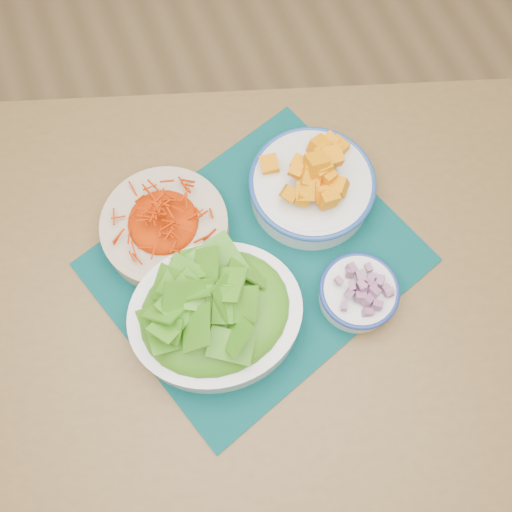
{
  "coord_description": "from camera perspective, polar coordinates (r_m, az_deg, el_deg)",
  "views": [
    {
      "loc": [
        -0.01,
        -0.26,
        1.73
      ],
      "look_at": [
        0.12,
        0.06,
        0.78
      ],
      "focal_mm": 40.0,
      "sensor_mm": 36.0,
      "label": 1
    }
  ],
  "objects": [
    {
      "name": "squash_bowl",
      "position": [
        1.04,
        5.67,
        7.41
      ],
      "size": [
        0.23,
        0.23,
        0.12
      ],
      "rotation": [
        0.0,
        0.0,
        0.0
      ],
      "color": "silver",
      "rests_on": "placemat"
    },
    {
      "name": "lettuce_bowl",
      "position": [
        0.95,
        -4.11,
        -5.62
      ],
      "size": [
        0.32,
        0.28,
        0.13
      ],
      "rotation": [
        0.0,
        0.0,
        -0.13
      ],
      "color": "white",
      "rests_on": "placemat"
    },
    {
      "name": "ground",
      "position": [
        1.75,
        -2.93,
        -12.05
      ],
      "size": [
        4.0,
        4.0,
        0.0
      ],
      "primitive_type": "plane",
      "color": "#A37E4F",
      "rests_on": "ground"
    },
    {
      "name": "placemat",
      "position": [
        1.04,
        -0.0,
        -0.61
      ],
      "size": [
        0.64,
        0.58,
        0.0
      ],
      "primitive_type": "cube",
      "rotation": [
        0.0,
        0.0,
        0.33
      ],
      "color": "#022C2D",
      "rests_on": "table"
    },
    {
      "name": "carrot_bowl",
      "position": [
        1.03,
        -9.15,
        3.04
      ],
      "size": [
        0.28,
        0.28,
        0.09
      ],
      "rotation": [
        0.0,
        0.0,
        -0.3
      ],
      "color": "#C9B495",
      "rests_on": "placemat"
    },
    {
      "name": "onion_bowl",
      "position": [
        1.0,
        10.25,
        -3.51
      ],
      "size": [
        0.14,
        0.14,
        0.07
      ],
      "rotation": [
        0.0,
        0.0,
        -0.06
      ],
      "color": "white",
      "rests_on": "placemat"
    },
    {
      "name": "table",
      "position": [
        1.1,
        -2.12,
        -5.42
      ],
      "size": [
        1.52,
        1.24,
        0.75
      ],
      "rotation": [
        0.0,
        0.0,
        -0.32
      ],
      "color": "brown",
      "rests_on": "ground"
    }
  ]
}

